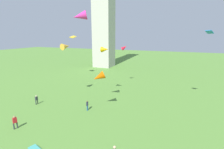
# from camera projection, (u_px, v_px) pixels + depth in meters

# --- Properties ---
(person_0) EXTENTS (0.36, 0.46, 1.57)m
(person_0) POSITION_uv_depth(u_px,v_px,m) (87.00, 105.00, 25.70)
(person_0) COLOR #235693
(person_0) RESTS_ON ground_plane
(person_2) EXTENTS (0.39, 0.51, 1.72)m
(person_2) POSITION_uv_depth(u_px,v_px,m) (15.00, 122.00, 20.55)
(person_2) COLOR #2D3338
(person_2) RESTS_ON ground_plane
(person_3) EXTENTS (0.25, 0.49, 1.57)m
(person_3) POSITION_uv_depth(u_px,v_px,m) (36.00, 99.00, 27.91)
(person_3) COLOR #2D3338
(person_3) RESTS_ON ground_plane
(kite_flying_0) EXTENTS (2.33, 2.05, 1.77)m
(kite_flying_0) POSITION_uv_depth(u_px,v_px,m) (99.00, 77.00, 24.09)
(kite_flying_0) COLOR #D35805
(kite_flying_1) EXTENTS (1.32, 1.45, 0.54)m
(kite_flying_1) POSITION_uv_depth(u_px,v_px,m) (210.00, 32.00, 24.07)
(kite_flying_1) COLOR blue
(kite_flying_2) EXTENTS (1.56, 1.16, 1.30)m
(kite_flying_2) POSITION_uv_depth(u_px,v_px,m) (124.00, 48.00, 36.44)
(kite_flying_2) COLOR red
(kite_flying_3) EXTENTS (1.49, 1.08, 1.06)m
(kite_flying_3) POSITION_uv_depth(u_px,v_px,m) (105.00, 49.00, 29.30)
(kite_flying_3) COLOR #D49404
(kite_flying_4) EXTENTS (2.13, 1.86, 1.44)m
(kite_flying_4) POSITION_uv_depth(u_px,v_px,m) (80.00, 16.00, 20.18)
(kite_flying_4) COLOR #D62B91
(kite_flying_5) EXTENTS (1.44, 1.86, 1.25)m
(kite_flying_5) POSITION_uv_depth(u_px,v_px,m) (66.00, 46.00, 28.95)
(kite_flying_5) COLOR gold
(kite_flying_6) EXTENTS (2.10, 1.75, 0.72)m
(kite_flying_6) POSITION_uv_depth(u_px,v_px,m) (73.00, 37.00, 43.38)
(kite_flying_6) COLOR gold
(kite_bundle_0) EXTENTS (1.45, 1.14, 0.24)m
(kite_bundle_0) POSITION_uv_depth(u_px,v_px,m) (34.00, 149.00, 16.83)
(kite_bundle_0) COLOR teal
(kite_bundle_0) RESTS_ON ground_plane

